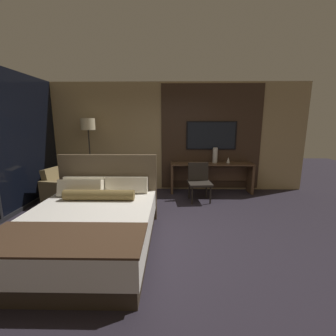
# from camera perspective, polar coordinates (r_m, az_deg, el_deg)

# --- Properties ---
(ground_plane) EXTENTS (16.00, 16.00, 0.00)m
(ground_plane) POSITION_cam_1_polar(r_m,az_deg,el_deg) (3.81, -0.93, -16.58)
(ground_plane) COLOR #28232D
(wall_back_tv_panel) EXTENTS (7.20, 0.09, 2.80)m
(wall_back_tv_panel) POSITION_cam_1_polar(r_m,az_deg,el_deg) (5.96, 1.49, 7.73)
(wall_back_tv_panel) COLOR tan
(wall_back_tv_panel) RESTS_ON ground_plane
(bed) EXTENTS (1.78, 2.20, 1.22)m
(bed) POSITION_cam_1_polar(r_m,az_deg,el_deg) (3.53, -19.08, -13.49)
(bed) COLOR #33281E
(bed) RESTS_ON ground_plane
(desk) EXTENTS (2.09, 0.46, 0.77)m
(desk) POSITION_cam_1_polar(r_m,az_deg,el_deg) (5.93, 10.88, -1.00)
(desk) COLOR brown
(desk) RESTS_ON ground_plane
(tv) EXTENTS (1.29, 0.04, 0.73)m
(tv) POSITION_cam_1_polar(r_m,az_deg,el_deg) (5.98, 10.93, 8.11)
(tv) COLOR black
(desk_chair) EXTENTS (0.56, 0.55, 0.87)m
(desk_chair) POSITION_cam_1_polar(r_m,az_deg,el_deg) (5.27, 7.88, -2.71)
(desk_chair) COLOR #28231E
(desk_chair) RESTS_ON ground_plane
(armchair_by_window) EXTENTS (0.98, 1.00, 0.81)m
(armchair_by_window) POSITION_cam_1_polar(r_m,az_deg,el_deg) (5.60, -24.01, -5.26)
(armchair_by_window) COLOR olive
(armchair_by_window) RESTS_ON ground_plane
(floor_lamp) EXTENTS (0.34, 0.34, 1.89)m
(floor_lamp) POSITION_cam_1_polar(r_m,az_deg,el_deg) (5.90, -19.59, 8.95)
(floor_lamp) COLOR #282623
(floor_lamp) RESTS_ON ground_plane
(vase_tall) EXTENTS (0.12, 0.12, 0.39)m
(vase_tall) POSITION_cam_1_polar(r_m,az_deg,el_deg) (5.90, 11.87, 3.20)
(vase_tall) COLOR silver
(vase_tall) RESTS_ON desk
(vase_short) EXTENTS (0.09, 0.09, 0.15)m
(vase_short) POSITION_cam_1_polar(r_m,az_deg,el_deg) (5.97, 15.05, 1.99)
(vase_short) COLOR silver
(vase_short) RESTS_ON desk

